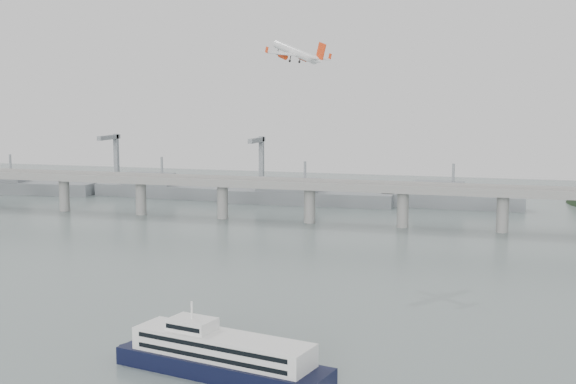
% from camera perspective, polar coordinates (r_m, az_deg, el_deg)
% --- Properties ---
extents(ground, '(900.00, 900.00, 0.00)m').
position_cam_1_polar(ground, '(220.26, -4.07, -11.14)').
color(ground, slate).
rests_on(ground, ground).
extents(bridge, '(800.00, 22.00, 23.90)m').
position_cam_1_polar(bridge, '(405.93, 5.56, -0.01)').
color(bridge, gray).
rests_on(bridge, ground).
extents(distant_fleet, '(453.00, 60.90, 40.00)m').
position_cam_1_polar(distant_fleet, '(518.12, -10.07, 0.25)').
color(distant_fleet, slate).
rests_on(distant_fleet, ground).
extents(ferry, '(92.72, 31.18, 17.68)m').
position_cam_1_polar(ferry, '(196.19, -4.88, -12.03)').
color(ferry, black).
rests_on(ferry, ground).
extents(airliner, '(29.95, 28.67, 12.52)m').
position_cam_1_polar(airliner, '(307.74, 0.63, 10.28)').
color(airliner, silver).
rests_on(airliner, ground).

